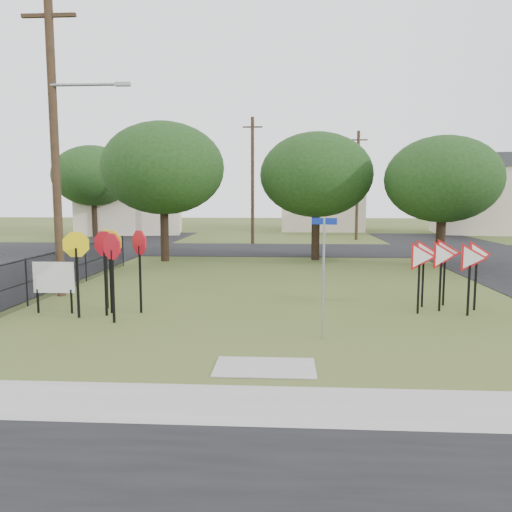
{
  "coord_description": "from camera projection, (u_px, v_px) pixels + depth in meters",
  "views": [
    {
      "loc": [
        0.39,
        -11.95,
        3.37
      ],
      "look_at": [
        -0.5,
        3.0,
        1.6
      ],
      "focal_mm": 35.0,
      "sensor_mm": 36.0,
      "label": 1
    }
  ],
  "objects": [
    {
      "name": "tree_far_left",
      "position": [
        93.0,
        176.0,
        42.35
      ],
      "size": [
        6.8,
        6.8,
        7.73
      ],
      "color": "black",
      "rests_on": "ground"
    },
    {
      "name": "tree_far_right",
      "position": [
        445.0,
        183.0,
        42.63
      ],
      "size": [
        6.0,
        6.0,
        6.8
      ],
      "color": "black",
      "rests_on": "ground"
    },
    {
      "name": "info_board",
      "position": [
        54.0,
        279.0,
        14.46
      ],
      "size": [
        1.21,
        0.05,
        1.51
      ],
      "color": "black",
      "rests_on": "ground"
    },
    {
      "name": "tree_near_mid",
      "position": [
        316.0,
        175.0,
        26.49
      ],
      "size": [
        6.0,
        6.0,
        6.8
      ],
      "color": "black",
      "rests_on": "ground"
    },
    {
      "name": "street_name_sign",
      "position": [
        324.0,
        270.0,
        11.79
      ],
      "size": [
        0.58,
        0.19,
        2.89
      ],
      "color": "gray",
      "rests_on": "ground"
    },
    {
      "name": "far_pole_a",
      "position": [
        253.0,
        180.0,
        35.64
      ],
      "size": [
        1.4,
        0.24,
        9.0
      ],
      "color": "#412E1E",
      "rests_on": "ground"
    },
    {
      "name": "far_pole_c",
      "position": [
        163.0,
        183.0,
        42.06
      ],
      "size": [
        1.4,
        0.24,
        9.0
      ],
      "color": "#412E1E",
      "rests_on": "ground"
    },
    {
      "name": "house_left",
      "position": [
        131.0,
        194.0,
        46.37
      ],
      "size": [
        10.58,
        8.88,
        7.2
      ],
      "color": "beige",
      "rests_on": "ground"
    },
    {
      "name": "street_far",
      "position": [
        279.0,
        250.0,
        32.09
      ],
      "size": [
        60.0,
        8.0,
        0.02
      ],
      "primitive_type": "cube",
      "color": "black",
      "rests_on": "ground"
    },
    {
      "name": "yield_sign_cluster",
      "position": [
        446.0,
        258.0,
        14.74
      ],
      "size": [
        2.73,
        1.67,
        2.14
      ],
      "color": "black",
      "rests_on": "ground"
    },
    {
      "name": "tree_near_right",
      "position": [
        443.0,
        179.0,
        24.19
      ],
      "size": [
        5.6,
        5.6,
        6.33
      ],
      "color": "black",
      "rests_on": "ground"
    },
    {
      "name": "planting_strip",
      "position": [
        256.0,
        441.0,
        6.91
      ],
      "size": [
        30.0,
        0.8,
        0.02
      ],
      "primitive_type": "cube",
      "color": "#3E4E1D",
      "rests_on": "ground"
    },
    {
      "name": "fence_run",
      "position": [
        74.0,
        266.0,
        18.82
      ],
      "size": [
        0.05,
        11.55,
        1.5
      ],
      "color": "black",
      "rests_on": "ground"
    },
    {
      "name": "ground",
      "position": [
        269.0,
        335.0,
        12.27
      ],
      "size": [
        140.0,
        140.0,
        0.0
      ],
      "primitive_type": "plane",
      "color": "#3E4E1D"
    },
    {
      "name": "house_mid",
      "position": [
        321.0,
        199.0,
        51.31
      ],
      "size": [
        8.4,
        8.4,
        6.2
      ],
      "color": "beige",
      "rests_on": "ground"
    },
    {
      "name": "far_pole_b",
      "position": [
        357.0,
        185.0,
        39.16
      ],
      "size": [
        1.4,
        0.24,
        8.5
      ],
      "color": "#412E1E",
      "rests_on": "ground"
    },
    {
      "name": "tree_near_left",
      "position": [
        163.0,
        168.0,
        25.93
      ],
      "size": [
        6.4,
        6.4,
        7.27
      ],
      "color": "black",
      "rests_on": "ground"
    },
    {
      "name": "house_right",
      "position": [
        475.0,
        194.0,
        46.46
      ],
      "size": [
        8.3,
        8.3,
        7.2
      ],
      "color": "beige",
      "rests_on": "ground"
    },
    {
      "name": "stop_sign_cluster",
      "position": [
        108.0,
        252.0,
        14.15
      ],
      "size": [
        2.23,
        2.2,
        2.44
      ],
      "color": "black",
      "rests_on": "ground"
    },
    {
      "name": "utility_pole_main",
      "position": [
        56.0,
        141.0,
        16.54
      ],
      "size": [
        3.55,
        0.33,
        10.0
      ],
      "color": "#412E1E",
      "rests_on": "ground"
    },
    {
      "name": "street_left",
      "position": [
        15.0,
        271.0,
        22.89
      ],
      "size": [
        8.0,
        50.0,
        0.02
      ],
      "primitive_type": "cube",
      "color": "black",
      "rests_on": "ground"
    },
    {
      "name": "sidewalk",
      "position": [
        260.0,
        405.0,
        8.1
      ],
      "size": [
        30.0,
        1.6,
        0.02
      ],
      "primitive_type": "cube",
      "color": "gray",
      "rests_on": "ground"
    },
    {
      "name": "curb_pad",
      "position": [
        265.0,
        368.0,
        9.89
      ],
      "size": [
        2.0,
        1.2,
        0.02
      ],
      "primitive_type": "cube",
      "color": "gray",
      "rests_on": "ground"
    }
  ]
}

